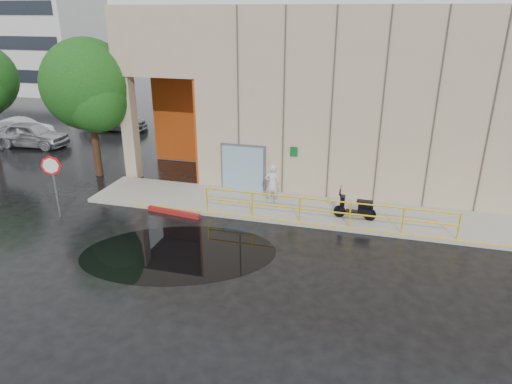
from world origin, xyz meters
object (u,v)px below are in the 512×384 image
at_px(person, 272,184).
at_px(scooter, 356,201).
at_px(car_a, 32,134).
at_px(car_b, 21,129).
at_px(tree_near, 90,89).
at_px(car_c, 113,119).
at_px(stop_sign, 52,173).
at_px(red_curb, 174,212).

distance_m(person, scooter, 3.58).
bearing_deg(person, car_a, -30.92).
distance_m(scooter, car_b, 22.89).
bearing_deg(tree_near, car_c, 117.70).
xyz_separation_m(scooter, car_c, (-17.33, 10.95, -0.17)).
xyz_separation_m(person, scooter, (3.51, -0.68, -0.13)).
bearing_deg(car_b, tree_near, -124.71).
bearing_deg(stop_sign, car_b, 139.76).
height_order(stop_sign, car_b, stop_sign).
relative_size(car_c, tree_near, 0.73).
relative_size(stop_sign, car_a, 0.58).
distance_m(scooter, tree_near, 13.35).
xyz_separation_m(red_curb, car_c, (-10.13, 12.15, 0.62)).
bearing_deg(red_curb, car_a, 150.82).
relative_size(person, tree_near, 0.26).
height_order(car_a, car_b, car_a).
relative_size(red_curb, car_a, 0.54).
xyz_separation_m(red_curb, car_a, (-12.56, 7.01, 0.66)).
xyz_separation_m(red_curb, tree_near, (-5.51, 3.34, 4.27)).
height_order(scooter, red_curb, scooter).
xyz_separation_m(car_a, car_b, (-1.97, 1.38, -0.10)).
bearing_deg(car_a, car_c, -27.82).
height_order(scooter, car_a, car_a).
height_order(car_b, car_c, car_c).
height_order(person, car_a, person).
relative_size(person, car_c, 0.35).
height_order(car_a, tree_near, tree_near).
bearing_deg(car_c, tree_near, -154.09).
xyz_separation_m(car_c, tree_near, (4.62, -8.81, 3.65)).
distance_m(person, tree_near, 9.90).
bearing_deg(tree_near, person, -9.06).
distance_m(car_a, tree_near, 8.73).
bearing_deg(stop_sign, car_a, 137.95).
relative_size(person, car_a, 0.39).
height_order(person, tree_near, tree_near).
bearing_deg(car_a, scooter, -108.92).
xyz_separation_m(stop_sign, car_a, (-8.21, 8.45, -1.13)).
distance_m(red_curb, car_c, 15.83).
height_order(stop_sign, car_a, stop_sign).
distance_m(car_b, tree_near, 10.98).
bearing_deg(person, car_c, -50.00).
bearing_deg(car_b, person, -115.13).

